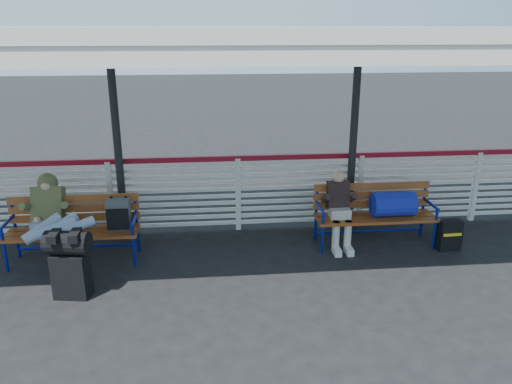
{
  "coord_description": "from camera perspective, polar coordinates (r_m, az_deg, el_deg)",
  "views": [
    {
      "loc": [
        -0.47,
        -5.68,
        3.17
      ],
      "look_at": [
        0.2,
        1.0,
        0.93
      ],
      "focal_mm": 35.0,
      "sensor_mm": 36.0,
      "label": 1
    }
  ],
  "objects": [
    {
      "name": "canopy",
      "position": [
        6.57,
        -1.69,
        17.29
      ],
      "size": [
        12.6,
        3.6,
        3.16
      ],
      "color": "silver",
      "rests_on": "ground"
    },
    {
      "name": "companion_person",
      "position": [
        7.5,
        9.52,
        -1.89
      ],
      "size": [
        0.32,
        0.66,
        1.15
      ],
      "color": "#B9B3A8",
      "rests_on": "ground"
    },
    {
      "name": "fence",
      "position": [
        8.0,
        -2.07,
        0.14
      ],
      "size": [
        12.08,
        0.08,
        1.24
      ],
      "color": "silver",
      "rests_on": "ground"
    },
    {
      "name": "ground",
      "position": [
        6.52,
        -0.88,
        -10.64
      ],
      "size": [
        60.0,
        60.0,
        0.0
      ],
      "primitive_type": "plane",
      "color": "black",
      "rests_on": "ground"
    },
    {
      "name": "bench_right",
      "position": [
        7.71,
        14.49,
        -1.59
      ],
      "size": [
        1.8,
        0.56,
        0.92
      ],
      "color": "#93471C",
      "rests_on": "ground"
    },
    {
      "name": "suitcase_side",
      "position": [
        7.94,
        21.19,
        -4.6
      ],
      "size": [
        0.34,
        0.22,
        0.46
      ],
      "rotation": [
        0.0,
        0.0,
        0.05
      ],
      "color": "black",
      "rests_on": "ground"
    },
    {
      "name": "traveler_man",
      "position": [
        7.08,
        -22.13,
        -3.24
      ],
      "size": [
        0.94,
        1.64,
        0.77
      ],
      "color": "#94A6C7",
      "rests_on": "ground"
    },
    {
      "name": "luggage_stack",
      "position": [
        6.48,
        -20.52,
        -7.46
      ],
      "size": [
        0.56,
        0.37,
        0.86
      ],
      "rotation": [
        0.0,
        0.0,
        -0.17
      ],
      "color": "black",
      "rests_on": "ground"
    },
    {
      "name": "bench_left",
      "position": [
        7.36,
        -18.82,
        -3.15
      ],
      "size": [
        1.8,
        0.56,
        0.92
      ],
      "color": "#93471C",
      "rests_on": "ground"
    }
  ]
}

